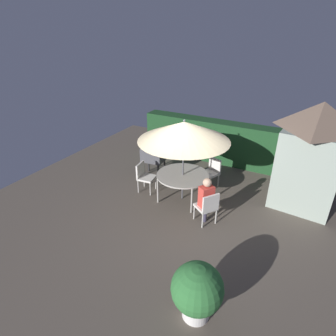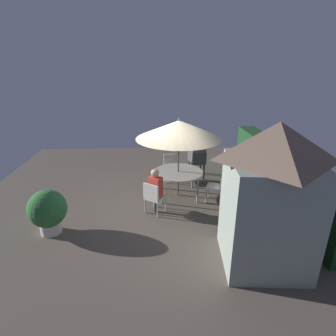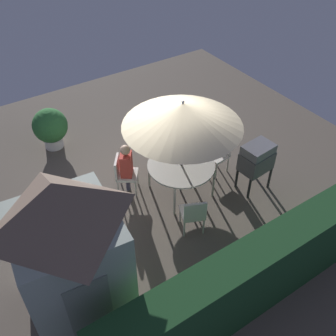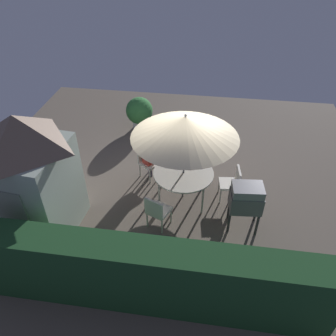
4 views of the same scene
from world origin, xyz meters
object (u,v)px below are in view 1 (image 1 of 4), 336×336
at_px(garden_shed, 311,155).
at_px(chair_toward_hedge, 144,175).
at_px(patio_umbrella, 184,131).
at_px(chair_far_side, 212,171).
at_px(potted_plant_by_shed, 197,290).
at_px(chair_near_shed, 208,206).
at_px(patio_table, 183,176).
at_px(bbq_grill, 153,153).
at_px(person_in_red, 206,195).

relative_size(garden_shed, chair_toward_hedge, 3.21).
xyz_separation_m(patio_umbrella, chair_far_side, (0.47, 1.11, -1.55)).
relative_size(garden_shed, potted_plant_by_shed, 2.63).
xyz_separation_m(chair_near_shed, chair_toward_hedge, (-2.26, 0.62, 0.00)).
relative_size(patio_table, bbq_grill, 1.24).
bearing_deg(person_in_red, garden_shed, 45.65).
bearing_deg(potted_plant_by_shed, garden_shed, 74.91).
bearing_deg(chair_near_shed, garden_shed, 47.29).
distance_m(garden_shed, chair_toward_hedge, 4.64).
bearing_deg(person_in_red, chair_far_side, 105.58).
bearing_deg(garden_shed, chair_toward_hedge, -159.90).
height_order(chair_toward_hedge, potted_plant_by_shed, potted_plant_by_shed).
xyz_separation_m(chair_toward_hedge, person_in_red, (2.19, -0.57, 0.26)).
relative_size(garden_shed, patio_table, 1.94).
xyz_separation_m(patio_umbrella, bbq_grill, (-1.46, 0.80, -1.22)).
height_order(potted_plant_by_shed, person_in_red, person_in_red).
xyz_separation_m(garden_shed, chair_near_shed, (-2.01, -2.18, -0.95)).
distance_m(patio_umbrella, bbq_grill, 2.06).
bearing_deg(person_in_red, patio_table, 144.32).
relative_size(patio_umbrella, bbq_grill, 2.05).
bearing_deg(person_in_red, potted_plant_by_shed, -71.86).
height_order(garden_shed, patio_table, garden_shed).
relative_size(patio_umbrella, chair_near_shed, 2.73).
distance_m(chair_near_shed, person_in_red, 0.28).
relative_size(chair_near_shed, potted_plant_by_shed, 0.82).
distance_m(chair_near_shed, chair_far_side, 1.95).
bearing_deg(bbq_grill, patio_table, -28.75).
relative_size(bbq_grill, chair_far_side, 1.33).
bearing_deg(patio_table, chair_far_side, 66.96).
height_order(patio_table, person_in_red, person_in_red).
bearing_deg(patio_table, chair_toward_hedge, -173.65).
bearing_deg(chair_near_shed, patio_table, 144.32).
height_order(garden_shed, patio_umbrella, garden_shed).
relative_size(garden_shed, person_in_red, 2.29).
bearing_deg(patio_table, person_in_red, -35.68).
xyz_separation_m(chair_near_shed, potted_plant_by_shed, (0.76, -2.47, 0.09)).
relative_size(chair_far_side, potted_plant_by_shed, 0.82).
bearing_deg(chair_toward_hedge, bbq_grill, 104.90).
bearing_deg(chair_far_side, patio_umbrella, -113.04).
height_order(patio_umbrella, chair_near_shed, patio_umbrella).
height_order(patio_umbrella, potted_plant_by_shed, patio_umbrella).
height_order(chair_near_shed, chair_toward_hedge, same).
bearing_deg(chair_near_shed, potted_plant_by_shed, -72.98).
bearing_deg(chair_toward_hedge, potted_plant_by_shed, -45.69).
bearing_deg(chair_near_shed, chair_toward_hedge, 164.73).
relative_size(patio_umbrella, chair_toward_hedge, 2.73).
distance_m(chair_far_side, potted_plant_by_shed, 4.53).
distance_m(garden_shed, patio_table, 3.45).
xyz_separation_m(chair_near_shed, chair_far_side, (-0.57, 1.86, 0.00)).
bearing_deg(patio_umbrella, potted_plant_by_shed, -60.78).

